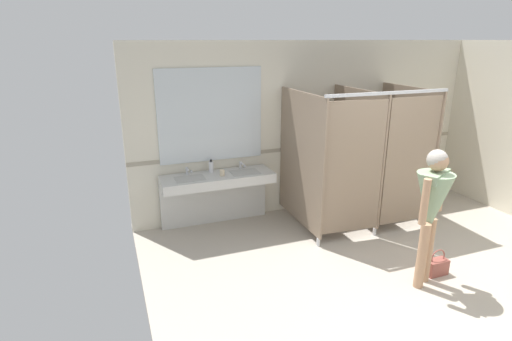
{
  "coord_description": "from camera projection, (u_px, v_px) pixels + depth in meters",
  "views": [
    {
      "loc": [
        -3.26,
        -3.01,
        2.75
      ],
      "look_at": [
        -1.52,
        1.65,
        1.13
      ],
      "focal_mm": 28.43,
      "sensor_mm": 36.0,
      "label": 1
    }
  ],
  "objects": [
    {
      "name": "mirror_panel",
      "position": [
        211.0,
        115.0,
        5.94
      ],
      "size": [
        1.57,
        0.02,
        1.37
      ],
      "primitive_type": "cube",
      "color": "silver",
      "rests_on": "wall_back"
    },
    {
      "name": "handbag",
      "position": [
        437.0,
        266.0,
        4.94
      ],
      "size": [
        0.27,
        0.14,
        0.34
      ],
      "color": "#934C42",
      "rests_on": "ground_plane"
    },
    {
      "name": "paper_cup",
      "position": [
        222.0,
        173.0,
        5.9
      ],
      "size": [
        0.07,
        0.07,
        0.09
      ],
      "primitive_type": "cylinder",
      "color": "beige",
      "rests_on": "vanity_counter"
    },
    {
      "name": "person_standing",
      "position": [
        432.0,
        202.0,
        4.47
      ],
      "size": [
        0.54,
        0.54,
        1.63
      ],
      "color": "tan",
      "rests_on": "ground_plane"
    },
    {
      "name": "ground_plane",
      "position": [
        431.0,
        296.0,
        4.63
      ],
      "size": [
        6.15,
        6.13,
        0.1
      ],
      "primitive_type": "cube",
      "color": "#B2A899"
    },
    {
      "name": "wall_back_tile_band",
      "position": [
        318.0,
        146.0,
        6.75
      ],
      "size": [
        6.15,
        0.01,
        0.06
      ],
      "primitive_type": "cube",
      "color": "#9E937F",
      "rests_on": "wall_back"
    },
    {
      "name": "bathroom_stalls",
      "position": [
        363.0,
        156.0,
        6.02
      ],
      "size": [
        1.93,
        1.4,
        2.1
      ],
      "color": "#84705B",
      "rests_on": "ground_plane"
    },
    {
      "name": "vanity_counter",
      "position": [
        216.0,
        188.0,
        6.1
      ],
      "size": [
        1.67,
        0.53,
        0.96
      ],
      "color": "silver",
      "rests_on": "ground_plane"
    },
    {
      "name": "wall_back",
      "position": [
        317.0,
        127.0,
        6.71
      ],
      "size": [
        6.15,
        0.12,
        2.74
      ],
      "primitive_type": "cube",
      "color": "beige",
      "rests_on": "ground_plane"
    },
    {
      "name": "soap_dispenser",
      "position": [
        211.0,
        167.0,
        6.06
      ],
      "size": [
        0.07,
        0.07,
        0.19
      ],
      "color": "white",
      "rests_on": "vanity_counter"
    }
  ]
}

